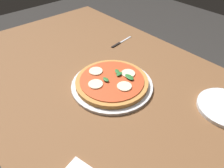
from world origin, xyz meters
The scene contains 5 objects.
ground_plane centered at (0.00, 0.00, 0.00)m, with size 6.00×6.00×0.00m, color #2D2B28.
dining_table centered at (0.00, 0.00, 0.63)m, with size 1.50×0.94×0.72m.
serving_tray centered at (0.08, 0.00, 0.72)m, with size 0.33×0.33×0.01m, color silver.
pizza centered at (0.07, 0.00, 0.74)m, with size 0.30×0.30×0.03m.
knife centered at (-0.17, 0.26, 0.72)m, with size 0.03×0.16×0.01m.
Camera 1 is at (0.57, -0.43, 1.28)m, focal length 33.56 mm.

